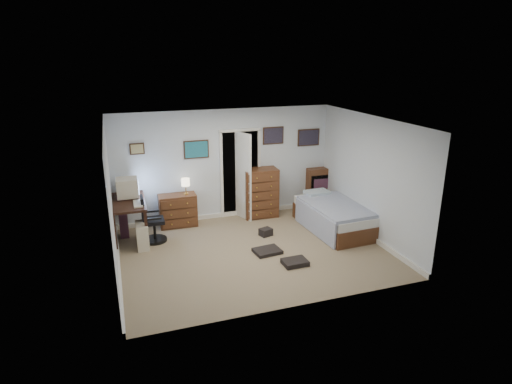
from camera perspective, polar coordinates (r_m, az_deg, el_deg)
floor at (r=8.36m, az=-0.38°, el=-7.97°), size 5.00×4.00×0.02m
computer_desk at (r=9.07m, az=-17.27°, el=-2.21°), size 0.69×1.46×0.84m
crt_monitor at (r=9.09m, az=-16.77°, el=0.54°), size 0.44×0.41×0.40m
keyboard at (r=8.68m, az=-15.46°, el=-1.51°), size 0.17×0.45×0.03m
pc_tower at (r=8.71m, az=-14.90°, el=-5.63°), size 0.24×0.47×0.50m
office_chair at (r=8.88m, az=-13.78°, el=-4.19°), size 0.48×0.48×0.97m
media_stack at (r=9.21m, az=-17.30°, el=-3.30°), size 0.18×0.18×0.87m
low_dresser at (r=9.57m, az=-10.37°, el=-2.42°), size 0.82×0.42×0.72m
table_lamp at (r=9.41m, az=-9.38°, el=1.23°), size 0.18×0.18×0.35m
doorway at (r=10.14m, az=-2.59°, el=2.84°), size 0.96×1.12×2.05m
tall_dresser at (r=9.91m, az=0.58°, el=-0.11°), size 0.80×0.49×1.15m
headboard_bookcase at (r=10.73m, az=9.58°, el=0.82°), size 1.12×0.32×1.00m
bed at (r=9.40m, az=10.21°, el=-3.14°), size 1.15×2.02×0.65m
wall_posters at (r=9.76m, az=-0.90°, el=6.75°), size 4.38×0.04×0.60m
floor_clutter at (r=8.29m, az=2.83°, el=-7.79°), size 0.80×1.70×0.16m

